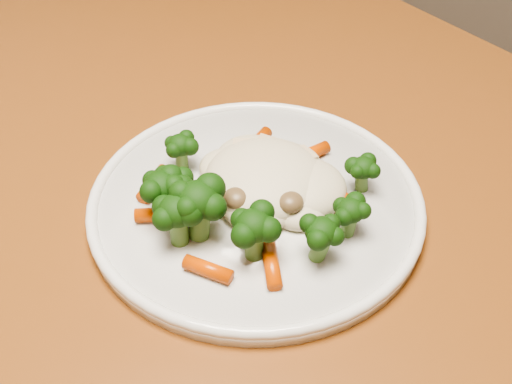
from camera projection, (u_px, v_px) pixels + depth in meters
dining_table at (282, 296)px, 0.62m from camera, size 1.39×1.15×0.75m
plate at (256, 204)px, 0.56m from camera, size 0.29×0.29×0.01m
meal at (246, 189)px, 0.53m from camera, size 0.20×0.19×0.05m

